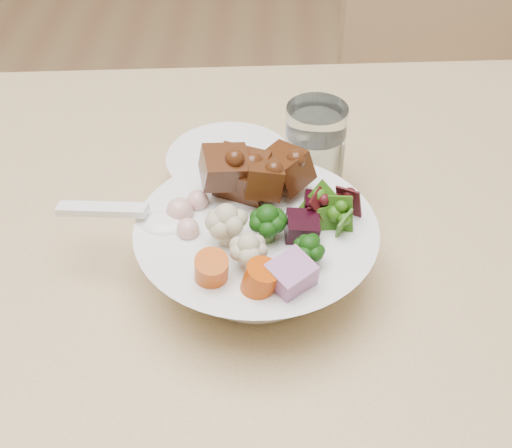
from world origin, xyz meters
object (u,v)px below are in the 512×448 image
food_bowl (258,248)px  water_glass (314,156)px  dining_table (402,333)px  side_bowl (230,174)px  chair_far (446,121)px

food_bowl → water_glass: bearing=67.0°
dining_table → food_bowl: bearing=173.9°
dining_table → water_glass: 0.22m
dining_table → side_bowl: side_bowl is taller
chair_far → side_bowl: 0.77m
dining_table → chair_far: (0.21, 0.73, -0.20)m
chair_far → side_bowl: chair_far is taller
chair_far → water_glass: water_glass is taller
chair_far → side_bowl: size_ratio=6.05×
dining_table → food_bowl: (-0.16, 0.00, 0.12)m
dining_table → food_bowl: size_ratio=7.14×
dining_table → side_bowl: bearing=138.3°
water_glass → chair_far: bearing=62.2°
dining_table → water_glass: bearing=119.5°
water_glass → side_bowl: bearing=178.8°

